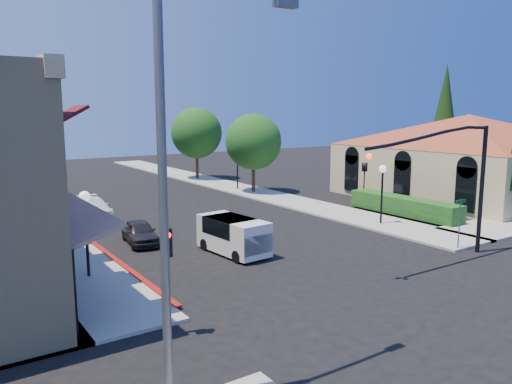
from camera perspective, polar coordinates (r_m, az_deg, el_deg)
ground at (r=19.21m, az=14.75°, el=-11.39°), size 120.00×120.00×0.00m
sidewalk_left at (r=39.58m, az=-26.34°, el=-1.32°), size 3.50×50.00×0.12m
sidewalk_right at (r=45.23m, az=-3.86°, el=0.84°), size 3.50×50.00×0.12m
curb_red_strip at (r=21.89m, az=-14.46°, el=-8.79°), size 0.25×10.00×0.06m
mission_building at (r=42.66m, az=22.98°, el=4.61°), size 30.12×30.12×6.40m
hedge at (r=33.43m, az=16.46°, el=-2.64°), size 1.40×8.00×1.10m
conifer_far at (r=51.19m, az=20.75°, el=8.33°), size 3.20×3.20×11.00m
street_tree_a at (r=40.60m, az=-0.30°, el=5.77°), size 4.56×4.56×6.48m
street_tree_b at (r=49.20m, az=-6.82°, el=6.72°), size 4.94×4.94×7.02m
signal_mast_arm at (r=23.72m, az=21.82°, el=2.34°), size 8.01×0.39×6.00m
secondary_signal at (r=14.95m, az=-10.22°, el=-7.84°), size 0.28×0.42×3.32m
cobra_streetlight at (r=10.81m, az=-8.92°, el=1.67°), size 3.60×0.25×9.31m
street_name_sign at (r=25.82m, az=22.28°, el=-2.55°), size 0.80×0.06×2.50m
lamppost_left_near at (r=20.76m, az=-18.93°, el=-2.18°), size 0.44×0.44×3.57m
lamppost_left_far at (r=34.34m, az=-25.09°, el=1.80°), size 0.44×0.44×3.57m
lamppost_right_near at (r=29.93m, az=14.25°, el=1.42°), size 0.44×0.44×3.57m
lamppost_right_far at (r=42.22m, az=-2.15°, el=3.91°), size 0.44×0.44×3.57m
white_van at (r=23.51m, az=-2.55°, el=-4.76°), size 1.96×3.96×1.70m
parked_car_a at (r=26.04m, az=-13.13°, el=-4.49°), size 1.86×3.63×1.18m
parked_car_b at (r=30.62m, az=-19.17°, el=-2.78°), size 1.56×3.48×1.11m
parked_car_c at (r=33.49m, az=-18.07°, el=-1.67°), size 1.78×4.11×1.18m
parked_car_d at (r=42.03m, az=-23.38°, el=0.28°), size 2.61×4.96×1.33m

